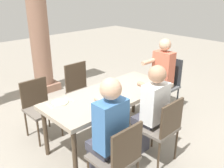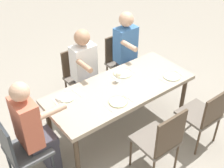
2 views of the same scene
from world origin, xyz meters
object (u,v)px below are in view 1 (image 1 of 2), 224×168
object	(u,v)px
diner_man_white	(107,131)
chair_mid_north	(80,88)
diner_woman_green	(151,109)
plate_0	(60,102)
chair_mid_south	(162,126)
chair_west_north	(39,105)
dining_table	(111,98)
diner_guest_third	(161,75)
wine_glass_3	(153,75)
chair_head_east	(167,81)
plate_2	(111,85)
plate_3	(152,85)
stone_column_centre	(38,20)
plate_1	(110,102)
wine_glass_1	(113,90)
chair_west_south	(118,156)

from	to	relation	value
diner_man_white	chair_mid_north	bearing A→B (deg)	62.75
diner_woman_green	plate_0	bearing A→B (deg)	131.57
chair_mid_south	chair_west_north	bearing A→B (deg)	114.99
dining_table	plate_0	distance (m)	0.72
diner_guest_third	wine_glass_3	xyz separation A→B (m)	(-0.38, -0.13, 0.14)
chair_head_east	diner_man_white	bearing A→B (deg)	-162.34
plate_2	plate_3	xyz separation A→B (m)	(0.44, -0.44, 0.00)
diner_guest_third	stone_column_centre	distance (m)	2.68
dining_table	plate_1	size ratio (longest dim) A/B	7.82
chair_mid_north	diner_guest_third	world-z (taller)	diner_guest_third
plate_0	stone_column_centre	bearing A→B (deg)	66.37
diner_woman_green	chair_mid_north	bearing A→B (deg)	90.12
plate_1	diner_man_white	bearing A→B (deg)	-136.17
chair_mid_north	wine_glass_1	distance (m)	1.00
chair_mid_south	diner_woman_green	size ratio (longest dim) A/B	0.70
diner_guest_third	plate_0	distance (m)	1.88
plate_0	wine_glass_3	distance (m)	1.53
diner_man_white	diner_guest_third	world-z (taller)	diner_guest_third
chair_west_south	diner_woman_green	xyz separation A→B (m)	(0.77, 0.19, 0.19)
chair_head_east	wine_glass_3	xyz separation A→B (m)	(-0.58, -0.12, 0.30)
diner_man_white	plate_2	size ratio (longest dim) A/B	6.03
plate_2	plate_0	bearing A→B (deg)	179.00
plate_1	plate_0	bearing A→B (deg)	135.80
plate_3	dining_table	bearing A→B (deg)	161.08
plate_2	diner_man_white	bearing A→B (deg)	-135.34
chair_mid_south	plate_0	xyz separation A→B (m)	(-0.77, 1.06, 0.21)
diner_woman_green	plate_3	distance (m)	0.69
diner_guest_third	plate_3	distance (m)	0.58
plate_1	plate_2	bearing A→B (deg)	45.51
chair_mid_north	plate_3	size ratio (longest dim) A/B	4.61
chair_west_north	plate_2	xyz separation A→B (m)	(0.89, -0.60, 0.25)
dining_table	chair_head_east	xyz separation A→B (m)	(1.38, 0.00, -0.12)
chair_mid_north	diner_woman_green	distance (m)	1.47
diner_man_white	wine_glass_1	size ratio (longest dim) A/B	9.12
wine_glass_3	chair_head_east	bearing A→B (deg)	11.95
plate_3	wine_glass_3	distance (m)	0.21
diner_woman_green	chair_head_east	bearing A→B (deg)	26.20
chair_head_east	plate_0	distance (m)	2.09
wine_glass_1	diner_man_white	bearing A→B (deg)	-138.81
diner_guest_third	plate_1	distance (m)	1.42
chair_mid_south	stone_column_centre	size ratio (longest dim) A/B	0.29
dining_table	chair_west_north	xyz separation A→B (m)	(-0.68, 0.82, -0.17)
diner_guest_third	plate_0	size ratio (longest dim) A/B	5.92
plate_2	wine_glass_3	size ratio (longest dim) A/B	1.45
chair_west_south	diner_man_white	world-z (taller)	diner_man_white
chair_mid_north	wine_glass_1	bearing A→B (deg)	-98.85
stone_column_centre	wine_glass_1	xyz separation A→B (m)	(-0.31, -2.50, -0.67)
chair_mid_north	plate_3	bearing A→B (deg)	-62.06
chair_mid_south	chair_head_east	bearing A→B (deg)	32.51
diner_guest_third	stone_column_centre	bearing A→B (deg)	111.25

